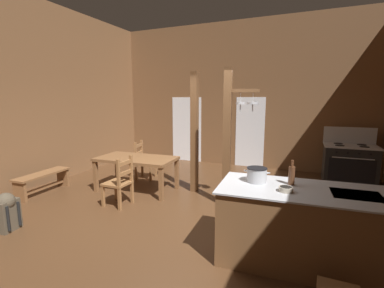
{
  "coord_description": "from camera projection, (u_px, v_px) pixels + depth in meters",
  "views": [
    {
      "loc": [
        1.91,
        -3.87,
        2.01
      ],
      "look_at": [
        -0.15,
        0.94,
        1.13
      ],
      "focal_mm": 25.34,
      "sensor_mm": 36.0,
      "label": 1
    }
  ],
  "objects": [
    {
      "name": "ground_plane",
      "position": [
        178.0,
        221.0,
        4.59
      ],
      "size": [
        8.22,
        8.95,
        0.1
      ],
      "primitive_type": "cube",
      "color": "#4C301C"
    },
    {
      "name": "wall_back",
      "position": [
        239.0,
        95.0,
        7.99
      ],
      "size": [
        8.22,
        0.14,
        4.21
      ],
      "primitive_type": "cube",
      "color": "brown",
      "rests_on": "ground_plane"
    },
    {
      "name": "wall_left",
      "position": [
        16.0,
        94.0,
        5.7
      ],
      "size": [
        0.14,
        8.95,
        4.21
      ],
      "primitive_type": "cube",
      "color": "brown",
      "rests_on": "ground_plane"
    },
    {
      "name": "glazed_door_back_left",
      "position": [
        187.0,
        129.0,
        8.75
      ],
      "size": [
        1.0,
        0.01,
        2.05
      ],
      "primitive_type": "cube",
      "color": "white",
      "rests_on": "ground_plane"
    },
    {
      "name": "glazed_panel_back_right",
      "position": [
        250.0,
        132.0,
        7.96
      ],
      "size": [
        0.84,
        0.01,
        2.05
      ],
      "primitive_type": "cube",
      "color": "white",
      "rests_on": "ground_plane"
    },
    {
      "name": "kitchen_island",
      "position": [
        308.0,
        227.0,
        3.28
      ],
      "size": [
        2.22,
        1.1,
        0.94
      ],
      "color": "brown",
      "rests_on": "ground_plane"
    },
    {
      "name": "stove_range",
      "position": [
        349.0,
        164.0,
        6.41
      ],
      "size": [
        1.15,
        0.84,
        1.32
      ],
      "color": "black",
      "rests_on": "ground_plane"
    },
    {
      "name": "support_post_with_pot_rack",
      "position": [
        229.0,
        135.0,
        4.95
      ],
      "size": [
        0.63,
        0.25,
        2.56
      ],
      "color": "brown",
      "rests_on": "ground_plane"
    },
    {
      "name": "support_post_center",
      "position": [
        194.0,
        133.0,
        5.76
      ],
      "size": [
        0.14,
        0.14,
        2.56
      ],
      "color": "brown",
      "rests_on": "ground_plane"
    },
    {
      "name": "dining_table",
      "position": [
        136.0,
        161.0,
        5.92
      ],
      "size": [
        1.74,
        0.99,
        0.74
      ],
      "color": "brown",
      "rests_on": "ground_plane"
    },
    {
      "name": "ladderback_chair_near_window",
      "position": [
        144.0,
        161.0,
        6.85
      ],
      "size": [
        0.51,
        0.51,
        0.95
      ],
      "color": "olive",
      "rests_on": "ground_plane"
    },
    {
      "name": "ladderback_chair_by_post",
      "position": [
        120.0,
        182.0,
        5.09
      ],
      "size": [
        0.44,
        0.44,
        0.95
      ],
      "color": "olive",
      "rests_on": "ground_plane"
    },
    {
      "name": "bench_along_left_wall",
      "position": [
        43.0,
        180.0,
        5.78
      ],
      "size": [
        0.43,
        1.22,
        0.44
      ],
      "color": "brown",
      "rests_on": "ground_plane"
    },
    {
      "name": "backpack",
      "position": [
        6.0,
        211.0,
        4.14
      ],
      "size": [
        0.34,
        0.35,
        0.6
      ],
      "color": "#4C4233",
      "rests_on": "ground_plane"
    },
    {
      "name": "stockpot_on_counter",
      "position": [
        257.0,
        175.0,
        3.49
      ],
      "size": [
        0.33,
        0.26,
        0.19
      ],
      "color": "#B7BABF",
      "rests_on": "kitchen_island"
    },
    {
      "name": "mixing_bowl_on_counter",
      "position": [
        286.0,
        189.0,
        3.14
      ],
      "size": [
        0.16,
        0.16,
        0.06
      ],
      "color": "#B2A893",
      "rests_on": "kitchen_island"
    },
    {
      "name": "bottle_tall_on_counter",
      "position": [
        292.0,
        175.0,
        3.38
      ],
      "size": [
        0.08,
        0.08,
        0.32
      ],
      "color": "#56331E",
      "rests_on": "kitchen_island"
    }
  ]
}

